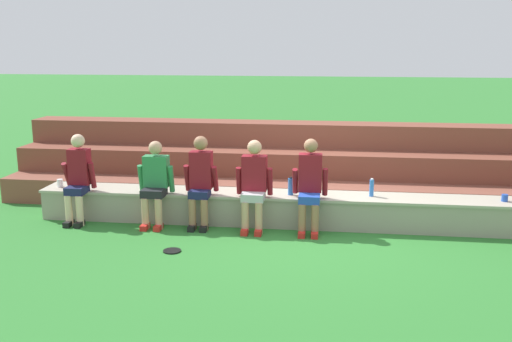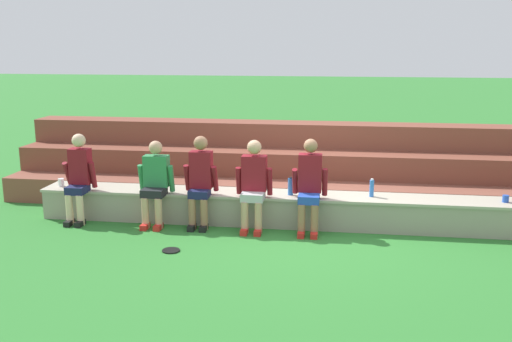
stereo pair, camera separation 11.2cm
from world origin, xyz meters
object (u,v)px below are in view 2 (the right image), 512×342
object	(u,v)px
person_far_left	(79,176)
person_right_of_center	(254,183)
person_left_of_center	(155,181)
frisbee	(171,250)
person_center	(200,179)
water_bottle_near_left	(372,188)
water_bottle_center_gap	(291,186)
person_far_right	(310,184)
plastic_cup_left_end	(506,199)
plastic_cup_right_end	(61,182)

from	to	relation	value
person_far_left	person_right_of_center	size ratio (longest dim) A/B	1.02
person_left_of_center	frisbee	bearing A→B (deg)	-63.51
person_far_left	person_center	size ratio (longest dim) A/B	0.99
water_bottle_near_left	water_bottle_center_gap	distance (m)	1.22
person_far_right	water_bottle_center_gap	distance (m)	0.41
water_bottle_near_left	person_far_right	bearing A→B (deg)	-160.48
person_far_left	plastic_cup_left_end	xyz separation A→B (m)	(6.42, 0.30, -0.19)
person_left_of_center	person_center	world-z (taller)	person_center
person_right_of_center	water_bottle_center_gap	xyz separation A→B (m)	(0.53, 0.28, -0.10)
person_far_right	water_bottle_center_gap	size ratio (longest dim) A/B	4.95
person_far_left	plastic_cup_left_end	world-z (taller)	person_far_left
person_far_right	water_bottle_near_left	bearing A→B (deg)	19.52
plastic_cup_left_end	plastic_cup_right_end	xyz separation A→B (m)	(-6.86, -0.04, 0.01)
person_right_of_center	person_far_right	xyz separation A→B (m)	(0.83, 0.03, 0.01)
plastic_cup_left_end	frisbee	xyz separation A→B (m)	(-4.63, -1.42, -0.52)
person_center	plastic_cup_right_end	xyz separation A→B (m)	(-2.37, 0.24, -0.19)
person_left_of_center	plastic_cup_left_end	world-z (taller)	person_left_of_center
person_far_left	frisbee	distance (m)	2.23
water_bottle_near_left	person_far_left	bearing A→B (deg)	-175.70
plastic_cup_left_end	frisbee	distance (m)	4.87
person_far_right	plastic_cup_left_end	distance (m)	2.86
water_bottle_near_left	plastic_cup_right_end	world-z (taller)	water_bottle_near_left
person_left_of_center	person_far_right	size ratio (longest dim) A/B	0.94
plastic_cup_right_end	frisbee	size ratio (longest dim) A/B	0.53
person_far_right	person_center	bearing A→B (deg)	179.51
person_center	plastic_cup_right_end	distance (m)	2.39
person_far_left	water_bottle_near_left	xyz separation A→B (m)	(4.50, 0.34, -0.11)
person_center	person_left_of_center	bearing A→B (deg)	-178.07
water_bottle_center_gap	plastic_cup_right_end	distance (m)	3.72
person_right_of_center	person_left_of_center	bearing A→B (deg)	179.27
plastic_cup_left_end	person_far_left	bearing A→B (deg)	-177.31
person_center	person_right_of_center	size ratio (longest dim) A/B	1.03
person_left_of_center	frisbee	distance (m)	1.42
person_right_of_center	plastic_cup_right_end	bearing A→B (deg)	174.93
person_right_of_center	plastic_cup_left_end	bearing A→B (deg)	4.96
person_center	plastic_cup_right_end	world-z (taller)	person_center
person_center	person_right_of_center	distance (m)	0.82
person_center	plastic_cup_left_end	size ratio (longest dim) A/B	13.41
water_bottle_near_left	plastic_cup_left_end	distance (m)	1.92
person_far_left	person_right_of_center	bearing A→B (deg)	-0.33
person_center	person_far_right	bearing A→B (deg)	-0.49
person_far_right	plastic_cup_right_end	size ratio (longest dim) A/B	10.82
plastic_cup_right_end	frisbee	distance (m)	2.67
plastic_cup_left_end	person_far_right	bearing A→B (deg)	-174.18
person_far_left	frisbee	size ratio (longest dim) A/B	5.72
plastic_cup_right_end	person_right_of_center	bearing A→B (deg)	-5.07
person_right_of_center	frisbee	distance (m)	1.63
person_far_left	person_center	xyz separation A→B (m)	(1.93, 0.03, 0.01)
person_far_right	frisbee	size ratio (longest dim) A/B	5.72
water_bottle_center_gap	person_far_left	bearing A→B (deg)	-175.41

